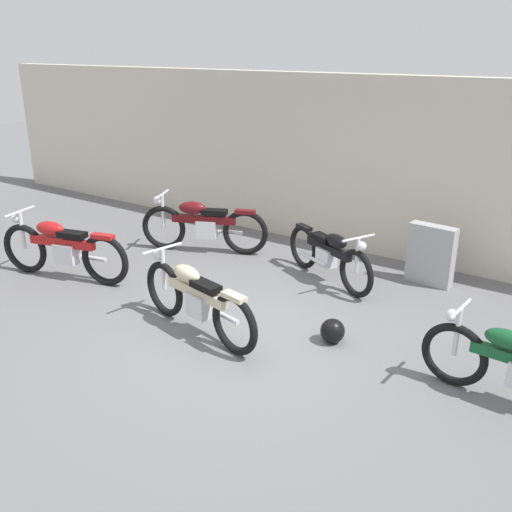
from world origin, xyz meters
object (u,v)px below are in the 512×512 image
(motorcycle_cream, at_px, (196,299))
(motorcycle_black, at_px, (329,255))
(stone_marker, at_px, (431,255))
(helmet, at_px, (332,331))
(motorcycle_maroon, at_px, (203,225))
(motorcycle_red, at_px, (62,248))

(motorcycle_cream, distance_m, motorcycle_black, 2.37)
(stone_marker, bearing_deg, motorcycle_black, -148.25)
(stone_marker, distance_m, helmet, 2.41)
(stone_marker, xyz_separation_m, motorcycle_black, (-1.24, -0.77, -0.02))
(motorcycle_cream, bearing_deg, motorcycle_maroon, -40.13)
(motorcycle_cream, bearing_deg, stone_marker, -108.64)
(helmet, bearing_deg, motorcycle_cream, -154.23)
(stone_marker, xyz_separation_m, motorcycle_cream, (-1.81, -3.07, 0.00))
(helmet, bearing_deg, stone_marker, 81.69)
(stone_marker, height_order, helmet, stone_marker)
(helmet, bearing_deg, motorcycle_red, -172.85)
(stone_marker, xyz_separation_m, motorcycle_maroon, (-3.57, -0.82, 0.03))
(stone_marker, height_order, motorcycle_maroon, motorcycle_maroon)
(stone_marker, bearing_deg, helmet, -98.31)
(motorcycle_black, bearing_deg, helmet, -35.61)
(motorcycle_maroon, height_order, motorcycle_red, motorcycle_red)
(stone_marker, relative_size, motorcycle_maroon, 0.44)
(helmet, height_order, motorcycle_red, motorcycle_red)
(motorcycle_cream, height_order, motorcycle_black, motorcycle_cream)
(motorcycle_red, bearing_deg, helmet, 172.71)
(motorcycle_black, bearing_deg, motorcycle_cream, -78.78)
(helmet, distance_m, motorcycle_black, 1.85)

